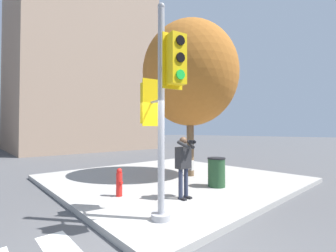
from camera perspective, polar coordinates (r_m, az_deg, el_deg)
ground_plane at (r=4.17m, az=-2.75°, el=-28.23°), size 160.00×160.00×0.00m
sidewalk_corner at (r=8.85m, az=0.56°, el=-13.16°), size 8.00×8.00×0.15m
traffic_signal_pole at (r=4.51m, az=-1.77°, el=6.65°), size 0.58×1.42×4.33m
person_photographer at (r=5.91m, az=4.11°, el=-9.05°), size 0.58×0.54×1.59m
street_tree at (r=9.14m, az=5.64°, el=13.02°), size 3.74×3.74×6.07m
fire_hydrant at (r=6.34m, az=-12.28°, el=-13.79°), size 0.16×0.22×0.75m
trash_bin at (r=7.37m, az=12.21°, el=-11.35°), size 0.56×0.56×0.91m
building_right at (r=27.50m, az=-21.58°, el=14.38°), size 13.04×12.34×18.55m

